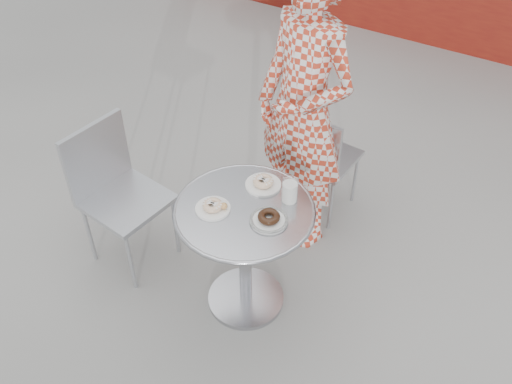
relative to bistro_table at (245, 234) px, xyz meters
The scene contains 9 objects.
ground 0.54m from the bistro_table, 99.19° to the right, with size 60.00×60.00×0.00m, color #A7A49F.
bistro_table is the anchor object (origin of this frame).
chair_far 0.98m from the bistro_table, 90.01° to the left, with size 0.40×0.41×0.80m.
chair_left 0.82m from the bistro_table, behind, with size 0.47×0.47×0.89m.
seated_person 0.77m from the bistro_table, 93.19° to the left, with size 0.65×0.42×1.77m, color #B6311C.
plate_far 0.28m from the bistro_table, 92.74° to the left, with size 0.18×0.18×0.05m.
plate_near 0.24m from the bistro_table, 147.62° to the right, with size 0.17×0.17×0.05m.
plate_checker 0.24m from the bistro_table, ahead, with size 0.19×0.19×0.05m.
milk_cup 0.33m from the bistro_table, 46.92° to the left, with size 0.08×0.08×0.13m.
Camera 1 is at (1.11, -1.67, 2.64)m, focal length 40.00 mm.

